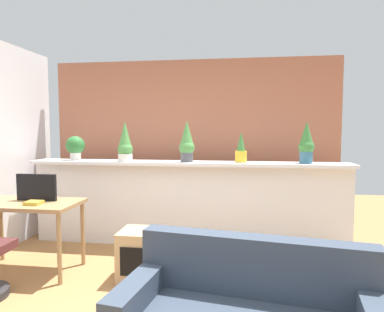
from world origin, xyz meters
name	(u,v)px	position (x,y,z in m)	size (l,w,h in m)	color
divider_wall	(186,205)	(0.00, 2.00, 0.53)	(4.07, 0.16, 1.06)	silver
plant_shelf	(186,163)	(0.00, 1.96, 1.08)	(4.07, 0.38, 0.04)	silver
brick_wall_behind	(193,148)	(0.00, 2.60, 1.25)	(4.07, 0.10, 2.50)	#AD664C
potted_plant_0	(75,147)	(-1.50, 1.99, 1.29)	(0.25, 0.25, 0.32)	silver
potted_plant_1	(125,144)	(-0.79, 1.92, 1.33)	(0.19, 0.19, 0.52)	silver
potted_plant_2	(187,142)	(0.02, 1.95, 1.35)	(0.20, 0.20, 0.52)	#4C4C51
potted_plant_3	(241,149)	(0.69, 1.98, 1.27)	(0.14, 0.14, 0.39)	gold
potted_plant_4	(306,143)	(1.47, 1.96, 1.35)	(0.19, 0.19, 0.51)	#386B84
desk	(27,210)	(-1.55, 0.97, 0.67)	(1.10, 0.60, 0.75)	#99754C
tv_monitor	(36,187)	(-1.48, 1.05, 0.89)	(0.45, 0.04, 0.29)	black
side_cube_shelf	(140,255)	(-0.31, 0.95, 0.25)	(0.40, 0.41, 0.50)	tan
book_on_desk	(34,203)	(-1.39, 0.86, 0.77)	(0.15, 0.14, 0.04)	gold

